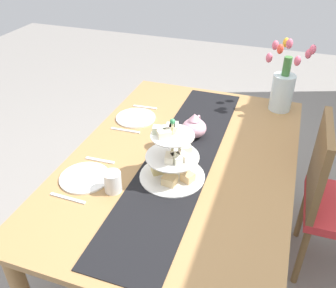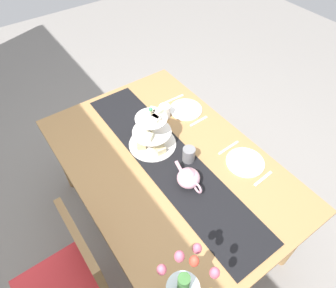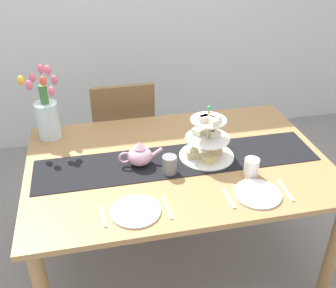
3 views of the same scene
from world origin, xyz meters
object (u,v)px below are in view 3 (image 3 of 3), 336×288
tiered_cake_stand (207,141)px  dinner_plate_right (257,194)px  tulip_vase (47,114)px  chair_left (123,132)px  dining_table (177,174)px  fork_left (103,216)px  mug_white_text (251,167)px  teapot (140,155)px  mug_grey (169,165)px  dinner_plate_left (136,211)px  knife_right (285,190)px  knife_left (167,207)px  fork_right (229,198)px

tiered_cake_stand → dinner_plate_right: tiered_cake_stand is taller
tulip_vase → chair_left: bearing=37.8°
tulip_vase → dining_table: bearing=-30.8°
fork_left → mug_white_text: mug_white_text is taller
tulip_vase → teapot: bearing=-40.6°
mug_grey → dinner_plate_left: bearing=-129.0°
tiered_cake_stand → mug_grey: size_ratio=3.20×
tulip_vase → knife_right: bearing=-34.7°
dining_table → mug_white_text: size_ratio=16.93×
tulip_vase → fork_left: bearing=-72.1°
dining_table → knife_left: 0.41m
teapot → knife_left: (0.07, -0.37, -0.06)m
knife_left → chair_left: bearing=94.0°
tiered_cake_stand → knife_right: (0.29, -0.37, -0.10)m
fork_right → dinner_plate_right: bearing=0.0°
teapot → fork_left: teapot is taller
mug_white_text → tiered_cake_stand: bearing=128.8°
fork_left → mug_white_text: bearing=11.9°
fork_right → teapot: bearing=134.2°
tiered_cake_stand → dinner_plate_right: size_ratio=1.32×
mug_grey → mug_white_text: (0.40, -0.11, -0.00)m
dinner_plate_left → knife_right: 0.73m
fork_left → knife_right: (0.88, 0.00, 0.00)m
knife_right → chair_left: bearing=120.3°
tulip_vase → dinner_plate_left: bearing=-63.0°
mug_grey → mug_white_text: mug_grey is taller
dinner_plate_right → fork_right: dinner_plate_right is taller
knife_right → mug_white_text: (-0.11, 0.16, 0.04)m
fork_left → knife_right: 0.88m
tulip_vase → dinner_plate_left: 0.89m
chair_left → fork_left: size_ratio=6.07×
dinner_plate_left → dinner_plate_right: bearing=0.0°
teapot → fork_left: 0.44m
dinner_plate_left → mug_white_text: 0.64m
teapot → tulip_vase: tulip_vase is taller
tulip_vase → dinner_plate_left: tulip_vase is taller
dinner_plate_right → mug_white_text: bearing=79.1°
tiered_cake_stand → teapot: 0.37m
fork_left → teapot: bearing=59.2°
dining_table → teapot: (-0.21, 0.00, 0.15)m
dining_table → mug_white_text: (0.33, -0.21, 0.14)m
fork_left → mug_grey: 0.45m
tulip_vase → fork_right: bearing=-43.0°
chair_left → dinner_plate_right: 1.27m
tiered_cake_stand → dinner_plate_right: (0.14, -0.37, -0.09)m
teapot → tulip_vase: 0.63m
dinner_plate_right → dinner_plate_left: bearing=180.0°
dining_table → fork_left: 0.58m
tiered_cake_stand → tulip_vase: 0.94m
chair_left → dinner_plate_left: size_ratio=3.96×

